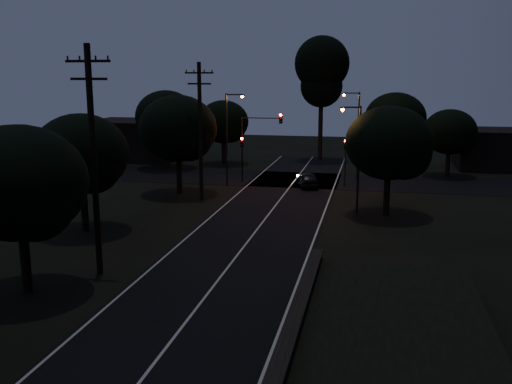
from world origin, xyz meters
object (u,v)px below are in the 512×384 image
at_px(tall_pine, 322,71).
at_px(streetlight_c, 356,152).
at_px(utility_pole_mid, 93,158).
at_px(streetlight_a, 229,133).
at_px(signal_left, 242,151).
at_px(signal_mast, 260,135).
at_px(car, 307,179).
at_px(utility_pole_far, 200,129).
at_px(streetlight_b, 356,129).
at_px(signal_right, 345,154).

distance_m(tall_pine, streetlight_c, 26.07).
xyz_separation_m(utility_pole_mid, streetlight_a, (0.69, 23.00, -1.10)).
bearing_deg(signal_left, signal_mast, 0.13).
distance_m(streetlight_a, car, 7.91).
bearing_deg(streetlight_a, utility_pole_far, -96.59).
bearing_deg(signal_left, utility_pole_mid, -93.21).
bearing_deg(signal_left, car, -10.57).
xyz_separation_m(streetlight_c, car, (-4.36, 8.85, -3.70)).
height_order(tall_pine, signal_mast, tall_pine).
xyz_separation_m(streetlight_a, streetlight_b, (10.61, 6.00, 0.00)).
height_order(streetlight_a, car, streetlight_a).
xyz_separation_m(utility_pole_far, signal_left, (1.40, 7.99, -2.65)).
distance_m(utility_pole_mid, tall_pine, 40.82).
height_order(signal_mast, streetlight_c, streetlight_c).
xyz_separation_m(utility_pole_far, car, (7.47, 6.85, -4.83)).
xyz_separation_m(tall_pine, car, (0.47, -16.15, -9.27)).
relative_size(tall_pine, signal_left, 3.36).
distance_m(utility_pole_mid, streetlight_a, 23.04).
relative_size(signal_right, streetlight_a, 0.51).
height_order(signal_right, streetlight_c, streetlight_c).
relative_size(utility_pole_far, tall_pine, 0.76).
bearing_deg(streetlight_a, utility_pole_mid, -91.73).
height_order(utility_pole_far, streetlight_a, utility_pole_far).
height_order(signal_right, signal_mast, signal_mast).
distance_m(signal_mast, car, 5.84).
bearing_deg(signal_right, streetlight_a, -168.66).
bearing_deg(utility_pole_mid, signal_mast, 82.96).
bearing_deg(utility_pole_far, streetlight_c, -9.60).
height_order(signal_right, car, signal_right).
distance_m(signal_left, car, 6.55).
xyz_separation_m(utility_pole_mid, streetlight_c, (11.83, 15.00, -1.39)).
relative_size(utility_pole_mid, utility_pole_far, 1.05).
xyz_separation_m(utility_pole_mid, streetlight_b, (11.31, 29.00, -1.10)).
height_order(utility_pole_mid, streetlight_b, utility_pole_mid).
bearing_deg(streetlight_c, utility_pole_far, 170.40).
relative_size(signal_right, signal_mast, 0.66).
height_order(signal_mast, streetlight_b, streetlight_b).
bearing_deg(utility_pole_far, car, 42.54).
bearing_deg(utility_pole_mid, tall_pine, 80.07).
height_order(utility_pole_far, signal_left, utility_pole_far).
bearing_deg(signal_mast, streetlight_c, -48.81).
distance_m(streetlight_a, streetlight_c, 13.72).
height_order(utility_pole_mid, signal_mast, utility_pole_mid).
relative_size(utility_pole_mid, signal_mast, 1.76).
height_order(signal_right, streetlight_a, streetlight_a).
bearing_deg(car, signal_right, -175.49).
height_order(tall_pine, streetlight_a, tall_pine).
relative_size(utility_pole_mid, streetlight_a, 1.38).
bearing_deg(car, tall_pine, -103.73).
bearing_deg(streetlight_a, streetlight_b, 29.48).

